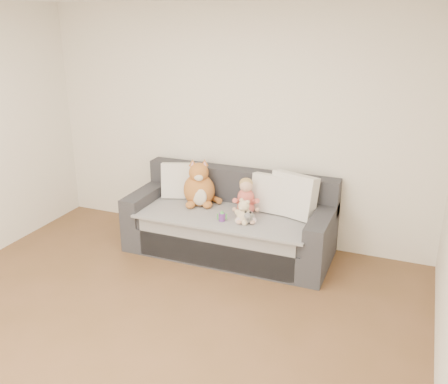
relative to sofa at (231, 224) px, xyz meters
name	(u,v)px	position (x,y,z in m)	size (l,w,h in m)	color
room_shell	(135,182)	(-0.13, -1.64, 0.99)	(5.00, 5.00, 5.00)	brown
sofa	(231,224)	(0.00, 0.00, 0.00)	(2.20, 0.94, 0.85)	#2B2B30
cushion_left	(181,180)	(-0.68, 0.18, 0.36)	(0.48, 0.34, 0.41)	beige
cushion_right_back	(272,194)	(0.42, 0.14, 0.36)	(0.46, 0.24, 0.42)	beige
cushion_right_front	(293,195)	(0.65, 0.12, 0.39)	(0.54, 0.37, 0.47)	beige
toddler	(246,200)	(0.19, -0.05, 0.33)	(0.29, 0.41, 0.40)	#C44546
plush_cat	(199,187)	(-0.39, 0.04, 0.36)	(0.43, 0.44, 0.54)	#B17527
teddy_bear	(244,213)	(0.24, -0.26, 0.27)	(0.20, 0.16, 0.26)	beige
plush_cow	(249,217)	(0.29, -0.24, 0.23)	(0.12, 0.19, 0.15)	white
sippy_cup	(222,216)	(0.02, -0.30, 0.22)	(0.10, 0.08, 0.11)	#653289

